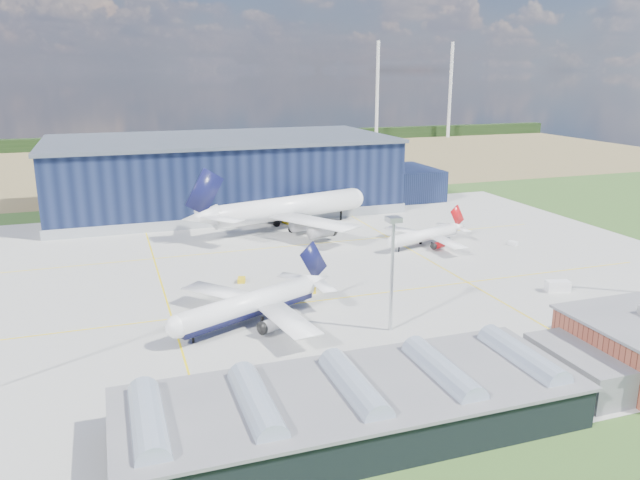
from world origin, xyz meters
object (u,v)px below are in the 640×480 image
(airliner_navy, at_px, (247,293))
(gse_van_c, at_px, (558,286))
(gse_tug_a, at_px, (310,288))
(gse_tug_c, at_px, (287,221))
(airliner_widebody, at_px, (289,196))
(gse_van_a, at_px, (576,322))
(gse_cart_a, at_px, (513,243))
(gse_tug_b, at_px, (241,280))
(airliner_red, at_px, (424,229))
(light_mast_center, at_px, (393,255))
(car_a, at_px, (564,346))
(hangar, at_px, (229,176))

(airliner_navy, height_order, gse_van_c, airliner_navy)
(gse_tug_a, xyz_separation_m, gse_tug_c, (13.69, 65.53, -0.06))
(airliner_widebody, bearing_deg, gse_tug_a, -117.36)
(gse_van_a, xyz_separation_m, gse_cart_a, (25.54, 55.79, -0.70))
(gse_tug_b, bearing_deg, gse_tug_c, 79.48)
(airliner_red, relative_size, gse_tug_a, 7.83)
(gse_tug_b, bearing_deg, airliner_red, 30.07)
(light_mast_center, relative_size, car_a, 7.39)
(gse_van_c, bearing_deg, car_a, 157.22)
(airliner_navy, xyz_separation_m, gse_cart_a, (86.47, 32.61, -6.16))
(gse_tug_b, xyz_separation_m, gse_van_c, (67.83, -30.32, 0.70))
(light_mast_center, relative_size, gse_van_c, 4.31)
(airliner_navy, relative_size, gse_cart_a, 15.21)
(light_mast_center, relative_size, gse_tug_c, 6.41)
(light_mast_center, relative_size, airliner_navy, 0.56)
(light_mast_center, bearing_deg, gse_van_c, 9.46)
(airliner_red, xyz_separation_m, airliner_widebody, (-31.00, 33.00, 5.61))
(gse_cart_a, bearing_deg, light_mast_center, -168.02)
(hangar, bearing_deg, gse_tug_b, -99.41)
(light_mast_center, height_order, gse_tug_a, light_mast_center)
(light_mast_center, relative_size, gse_tug_a, 5.69)
(airliner_widebody, distance_m, gse_van_a, 101.40)
(gse_cart_a, height_order, gse_tug_c, gse_tug_c)
(airliner_widebody, bearing_deg, gse_cart_a, -51.04)
(gse_tug_c, bearing_deg, airliner_widebody, -112.78)
(airliner_navy, distance_m, airliner_red, 73.02)
(gse_tug_a, distance_m, gse_van_a, 57.26)
(gse_tug_a, bearing_deg, airliner_red, 42.80)
(airliner_red, relative_size, gse_tug_c, 8.81)
(light_mast_center, height_order, gse_tug_c, light_mast_center)
(light_mast_center, height_order, gse_van_c, light_mast_center)
(car_a, bearing_deg, airliner_navy, 64.53)
(hangar, distance_m, light_mast_center, 125.07)
(hangar, distance_m, airliner_widebody, 41.45)
(gse_tug_a, bearing_deg, gse_tug_b, 151.86)
(light_mast_center, distance_m, gse_cart_a, 76.81)
(airliner_red, bearing_deg, airliner_widebody, -64.29)
(hangar, bearing_deg, airliner_red, -59.71)
(airliner_navy, bearing_deg, light_mast_center, 130.01)
(gse_tug_a, bearing_deg, gse_tug_c, 90.50)
(gse_van_c, bearing_deg, airliner_navy, 101.00)
(gse_tug_a, bearing_deg, airliner_navy, -128.60)
(car_a, bearing_deg, gse_tug_a, 42.31)
(gse_cart_a, relative_size, gse_van_c, 0.51)
(gse_van_a, height_order, gse_cart_a, gse_van_a)
(light_mast_center, distance_m, gse_van_c, 48.99)
(light_mast_center, bearing_deg, hangar, 93.30)
(gse_cart_a, height_order, car_a, gse_cart_a)
(car_a, bearing_deg, light_mast_center, 60.36)
(light_mast_center, relative_size, airliner_widebody, 0.35)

